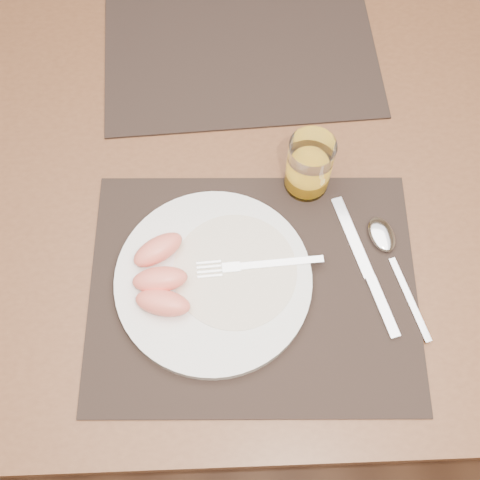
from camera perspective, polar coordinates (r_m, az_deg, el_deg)
name	(u,v)px	position (r m, az deg, el deg)	size (l,w,h in m)	color
ground	(249,306)	(1.62, 0.87, -6.24)	(5.00, 5.00, 0.00)	#57331D
table	(255,181)	(1.00, 1.40, 5.65)	(1.40, 0.90, 0.75)	brown
placemat_near	(253,289)	(0.83, 1.26, -4.63)	(0.45, 0.35, 0.00)	black
placemat_far	(239,42)	(1.06, -0.05, 18.28)	(0.45, 0.35, 0.00)	black
plate	(213,280)	(0.83, -2.54, -3.84)	(0.27, 0.27, 0.02)	white
plate_dressing	(235,270)	(0.82, -0.48, -2.91)	(0.17, 0.17, 0.00)	white
fork	(249,266)	(0.82, 0.84, -2.46)	(0.18, 0.03, 0.00)	silver
knife	(370,277)	(0.85, 12.18, -3.43)	(0.07, 0.22, 0.01)	silver
spoon	(386,244)	(0.87, 13.65, -0.34)	(0.07, 0.19, 0.01)	silver
juice_glass	(309,167)	(0.87, 6.55, 6.87)	(0.07, 0.07, 0.10)	white
grapefruit_wedges	(160,277)	(0.81, -7.57, -3.49)	(0.09, 0.14, 0.03)	#FD8067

